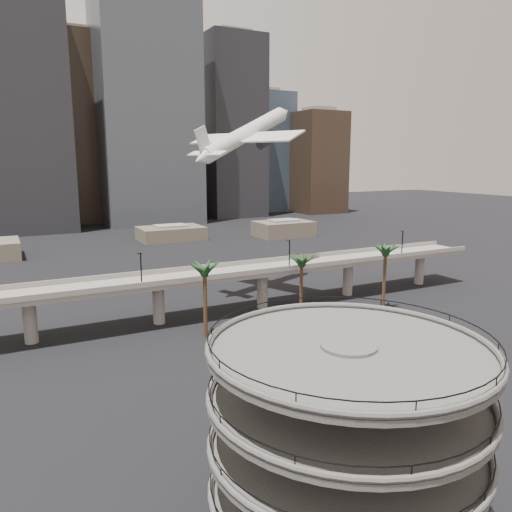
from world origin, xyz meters
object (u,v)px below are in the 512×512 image
overpass (213,279)px  airborne_jet (246,135)px  parking_ramp (346,421)px  car_a (299,403)px  car_c (459,367)px  car_b (425,362)px

overpass → airborne_jet: (13.47, 12.56, 28.32)m
parking_ramp → car_a: parking_ramp is taller
airborne_jet → car_c: 64.74m
airborne_jet → car_c: bearing=-104.3°
parking_ramp → car_c: parking_ramp is taller
overpass → car_c: bearing=-62.7°
overpass → airborne_jet: bearing=43.0°
parking_ramp → airborne_jet: airborne_jet is taller
overpass → parking_ramp: bearing=-102.4°
overpass → car_b: 42.47m
parking_ramp → car_c: bearing=27.2°
car_a → car_b: 23.72m
car_a → car_c: bearing=-82.8°
airborne_jet → car_c: size_ratio=6.45×
overpass → car_b: bearing=-64.0°
car_a → car_b: car_a is taller
parking_ramp → airborne_jet: bearing=69.7°
parking_ramp → car_b: 38.97m
parking_ramp → overpass: (13.00, 59.00, -2.50)m
car_a → car_c: (26.57, -1.28, -0.13)m
overpass → car_b: size_ratio=27.79×
overpass → airborne_jet: 33.79m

